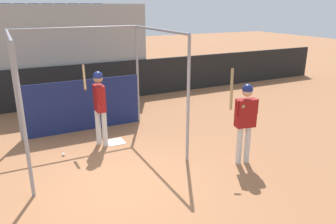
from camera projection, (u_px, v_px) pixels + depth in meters
ground_plane at (118, 185)px, 6.58m from camera, size 60.00×60.00×0.00m
outfield_wall at (62, 86)px, 11.52m from camera, size 24.00×0.12×1.43m
bleacher_section at (51, 50)px, 12.95m from camera, size 6.50×4.00×3.51m
batting_cage at (86, 93)px, 8.64m from camera, size 3.41×3.08×2.89m
home_plate at (116, 142)px, 8.61m from camera, size 0.44×0.44×0.02m
player_batter at (99, 101)px, 8.09m from camera, size 0.50×0.85×2.02m
player_waiting at (245, 116)px, 7.14m from camera, size 0.81×0.50×2.16m
baseball at (63, 154)px, 7.82m from camera, size 0.07×0.07×0.07m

